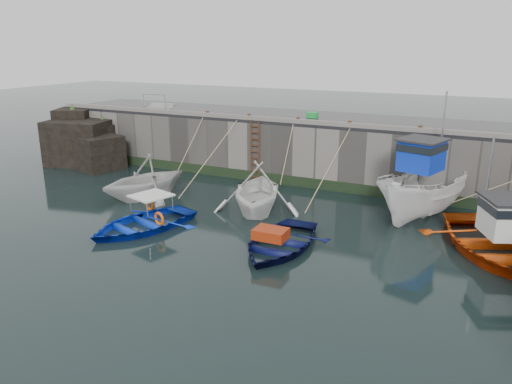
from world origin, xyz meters
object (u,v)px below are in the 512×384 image
at_px(fish_crate, 312,115).
at_px(bollard_c, 298,120).
at_px(boat_near_blue, 142,228).
at_px(boat_far_white, 424,192).
at_px(bollard_a, 207,114).
at_px(boat_near_navy, 280,247).
at_px(boat_far_orange, 496,242).
at_px(boat_near_blacktrim, 257,210).
at_px(ladder, 255,151).
at_px(bollard_b, 249,117).
at_px(bollard_d, 350,124).
at_px(bollard_e, 420,129).
at_px(boat_near_white, 146,197).

bearing_deg(fish_crate, bollard_c, -90.12).
relative_size(boat_near_blue, boat_far_white, 0.68).
height_order(bollard_a, bollard_c, same).
distance_m(boat_near_navy, boat_far_orange, 7.42).
bearing_deg(boat_near_blacktrim, ladder, 97.53).
relative_size(boat_near_blacktrim, bollard_a, 16.47).
height_order(boat_near_blacktrim, bollard_c, bollard_c).
bearing_deg(boat_far_orange, bollard_a, 136.53).
height_order(boat_near_blacktrim, bollard_a, bollard_a).
bearing_deg(boat_near_blue, bollard_b, 103.52).
height_order(boat_near_blacktrim, bollard_d, bollard_d).
bearing_deg(fish_crate, bollard_e, -18.91).
xyz_separation_m(boat_far_white, bollard_a, (-11.66, 2.11, 2.28)).
bearing_deg(bollard_d, boat_far_white, -28.72).
relative_size(boat_near_blue, bollard_a, 16.18).
distance_m(boat_far_white, boat_far_orange, 4.16).
height_order(boat_near_blue, bollard_d, bollard_d).
distance_m(boat_far_orange, bollard_b, 13.36).
height_order(bollard_d, bollard_e, same).
xyz_separation_m(boat_near_blacktrim, bollard_c, (0.03, 4.54, 3.30)).
height_order(boat_near_blue, bollard_e, bollard_e).
height_order(boat_near_white, boat_near_blacktrim, boat_near_blacktrim).
bearing_deg(boat_near_white, fish_crate, 69.38).
height_order(boat_near_white, bollard_d, bollard_d).
height_order(bollard_a, bollard_e, same).
xyz_separation_m(boat_near_blue, boat_far_orange, (12.44, 3.39, 0.40)).
bearing_deg(bollard_b, boat_near_blue, -92.85).
height_order(boat_near_blue, boat_far_white, boat_far_white).
bearing_deg(bollard_e, boat_far_orange, -55.16).
bearing_deg(boat_far_white, boat_near_navy, -107.81).
bearing_deg(boat_near_blue, bollard_e, 59.83).
distance_m(boat_near_white, boat_near_blacktrim, 5.59).
bearing_deg(boat_far_orange, bollard_d, 118.77).
distance_m(fish_crate, bollard_e, 6.13).
relative_size(boat_near_white, bollard_c, 15.65).
xyz_separation_m(bollard_c, bollard_e, (5.80, 0.00, 0.00)).
height_order(fish_crate, bollard_b, same).
bearing_deg(boat_near_blue, boat_far_white, 49.87).
distance_m(boat_near_white, bollard_a, 6.04).
height_order(ladder, bollard_a, bollard_a).
bearing_deg(bollard_a, fish_crate, 21.19).
bearing_deg(bollard_b, bollard_c, 0.00).
relative_size(boat_near_white, boat_far_white, 0.66).
height_order(boat_near_blacktrim, fish_crate, fish_crate).
bearing_deg(boat_near_blacktrim, bollard_d, 40.11).
distance_m(bollard_b, bollard_e, 8.50).
bearing_deg(boat_near_white, bollard_d, 49.46).
xyz_separation_m(ladder, bollard_c, (2.20, 0.34, 1.71)).
height_order(boat_near_navy, bollard_b, bollard_b).
distance_m(boat_far_white, fish_crate, 7.98).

